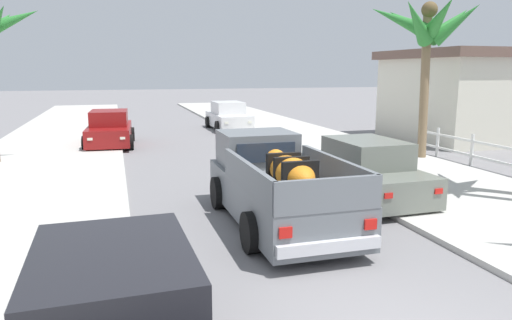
# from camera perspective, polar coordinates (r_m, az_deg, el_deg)

# --- Properties ---
(sidewalk_left) EXTENTS (5.38, 60.00, 0.12)m
(sidewalk_left) POSITION_cam_1_polar(r_m,az_deg,el_deg) (16.68, -24.77, -1.31)
(sidewalk_left) COLOR beige
(sidewalk_left) RESTS_ON ground
(sidewalk_right) EXTENTS (5.38, 60.00, 0.12)m
(sidewalk_right) POSITION_cam_1_polar(r_m,az_deg,el_deg) (18.53, 10.93, 0.60)
(sidewalk_right) COLOR beige
(sidewalk_right) RESTS_ON ground
(curb_left) EXTENTS (0.16, 60.00, 0.10)m
(curb_left) POSITION_cam_1_polar(r_m,az_deg,el_deg) (16.54, -20.35, -1.12)
(curb_left) COLOR silver
(curb_left) RESTS_ON ground
(curb_right) EXTENTS (0.16, 60.00, 0.10)m
(curb_right) POSITION_cam_1_polar(r_m,az_deg,el_deg) (17.98, 7.28, 0.37)
(curb_right) COLOR silver
(curb_right) RESTS_ON ground
(pickup_truck) EXTENTS (2.24, 5.22, 1.80)m
(pickup_truck) POSITION_cam_1_polar(r_m,az_deg,el_deg) (10.26, 2.34, -3.04)
(pickup_truck) COLOR slate
(pickup_truck) RESTS_ON ground
(car_right_near) EXTENTS (2.09, 4.29, 1.54)m
(car_right_near) POSITION_cam_1_polar(r_m,az_deg,el_deg) (12.47, 12.84, -1.30)
(car_right_near) COLOR slate
(car_right_near) RESTS_ON ground
(car_left_mid) EXTENTS (2.20, 4.33, 1.54)m
(car_left_mid) POSITION_cam_1_polar(r_m,az_deg,el_deg) (21.67, -17.15, 3.52)
(car_left_mid) COLOR maroon
(car_left_mid) RESTS_ON ground
(car_right_mid) EXTENTS (2.05, 4.27, 1.54)m
(car_right_mid) POSITION_cam_1_polar(r_m,az_deg,el_deg) (26.50, -3.34, 5.20)
(car_right_mid) COLOR silver
(car_right_mid) RESTS_ON ground
(palm_tree_left_back) EXTENTS (3.87, 4.10, 5.69)m
(palm_tree_left_back) POSITION_cam_1_polar(r_m,az_deg,el_deg) (18.31, 19.90, 14.72)
(palm_tree_left_back) COLOR #846B4C
(palm_tree_left_back) RESTS_ON ground
(roadside_house) EXTENTS (9.70, 6.56, 4.17)m
(roadside_house) POSITION_cam_1_polar(r_m,az_deg,el_deg) (25.74, 26.73, 7.05)
(roadside_house) COLOR beige
(roadside_house) RESTS_ON ground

